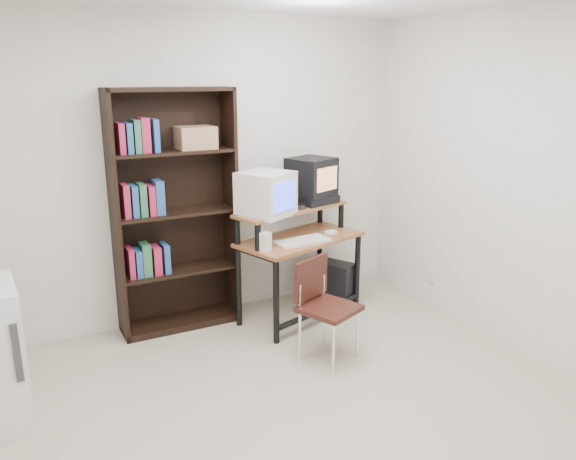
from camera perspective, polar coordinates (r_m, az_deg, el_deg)
name	(u,v)px	position (r m, az deg, el deg)	size (l,w,h in m)	color
floor	(304,433)	(3.63, 1.66, -19.91)	(4.00, 4.00, 0.01)	#B6AB97
back_wall	(191,172)	(4.87, -9.80, 5.85)	(4.00, 0.01, 2.60)	silver
right_wall	(553,192)	(4.38, 25.35, 3.50)	(0.01, 4.00, 2.60)	silver
computer_desk	(299,244)	(4.89, 1.10, -1.39)	(1.21, 0.85, 0.98)	brown
crt_monitor	(266,194)	(4.63, -2.25, 3.70)	(0.51, 0.51, 0.36)	beige
vcr	(316,200)	(5.05, 2.85, 3.05)	(0.36, 0.26, 0.08)	black
crt_tv	(311,177)	(5.03, 2.40, 5.43)	(0.46, 0.45, 0.34)	black
cd_spindle	(299,207)	(4.84, 1.08, 2.33)	(0.12, 0.12, 0.05)	#26262B
keyboard	(302,242)	(4.73, 1.42, -1.21)	(0.47, 0.21, 0.04)	beige
mousepad	(331,236)	(4.98, 4.37, -0.57)	(0.22, 0.18, 0.01)	black
mouse	(331,233)	(5.00, 4.36, -0.28)	(0.10, 0.06, 0.03)	white
desk_speaker	(265,243)	(4.48, -2.34, -1.28)	(0.08, 0.07, 0.17)	beige
pc_tower	(330,283)	(5.30, 4.27, -5.38)	(0.20, 0.45, 0.42)	black
school_chair	(322,299)	(4.25, 3.52, -7.02)	(0.50, 0.50, 0.77)	black
bookshelf	(174,210)	(4.73, -11.55, 2.02)	(1.00, 0.33, 2.00)	black
wall_outlet	(431,275)	(5.38, 14.36, -4.50)	(0.02, 0.08, 0.12)	beige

